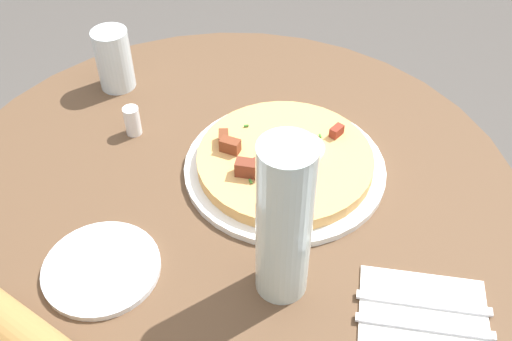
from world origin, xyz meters
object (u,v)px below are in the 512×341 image
at_px(dining_table, 230,255).
at_px(breakfast_pizza, 284,160).
at_px(salt_shaker, 132,121).
at_px(water_bottle, 284,223).
at_px(pizza_plate, 285,168).
at_px(knife, 424,303).
at_px(fork, 425,327).
at_px(water_glass, 114,59).
at_px(bread_plate, 102,268).

bearing_deg(dining_table, breakfast_pizza, 99.21).
bearing_deg(salt_shaker, water_bottle, 22.83).
bearing_deg(breakfast_pizza, dining_table, -80.79).
relative_size(dining_table, pizza_plate, 2.88).
distance_m(knife, water_bottle, 0.23).
xyz_separation_m(fork, salt_shaker, (-0.50, -0.32, 0.02)).
bearing_deg(knife, salt_shaker, 150.09).
bearing_deg(knife, water_glass, 143.73).
bearing_deg(salt_shaker, pizza_plate, 54.85).
distance_m(water_glass, water_bottle, 0.56).
height_order(pizza_plate, bread_plate, pizza_plate).
height_order(bread_plate, fork, bread_plate).
xyz_separation_m(breakfast_pizza, water_bottle, (0.22, -0.07, 0.10)).
xyz_separation_m(pizza_plate, fork, (0.34, 0.09, 0.00)).
bearing_deg(salt_shaker, water_glass, -175.17).
distance_m(bread_plate, water_bottle, 0.28).
distance_m(dining_table, salt_shaker, 0.30).
distance_m(dining_table, water_glass, 0.43).
xyz_separation_m(bread_plate, salt_shaker, (-0.29, 0.08, 0.02)).
xyz_separation_m(fork, water_bottle, (-0.12, -0.16, 0.12)).
bearing_deg(water_glass, water_bottle, 17.98).
xyz_separation_m(breakfast_pizza, fork, (0.33, 0.09, -0.02)).
bearing_deg(salt_shaker, knife, 35.71).
relative_size(bread_plate, fork, 0.93).
height_order(pizza_plate, water_glass, water_glass).
distance_m(pizza_plate, fork, 0.35).
relative_size(water_glass, salt_shaker, 2.20).
bearing_deg(knife, pizza_plate, 133.18).
xyz_separation_m(dining_table, water_glass, (-0.33, -0.14, 0.24)).
bearing_deg(salt_shaker, bread_plate, -15.36).
bearing_deg(knife, bread_plate, -178.26).
relative_size(breakfast_pizza, water_glass, 2.43).
xyz_separation_m(knife, water_bottle, (-0.09, -0.17, 0.12)).
relative_size(fork, salt_shaker, 3.31).
bearing_deg(pizza_plate, water_glass, -142.23).
height_order(dining_table, bread_plate, bread_plate).
xyz_separation_m(pizza_plate, water_glass, (-0.32, -0.24, 0.05)).
relative_size(pizza_plate, salt_shaker, 6.15).
height_order(pizza_plate, breakfast_pizza, breakfast_pizza).
xyz_separation_m(knife, water_glass, (-0.62, -0.35, 0.05)).
relative_size(fork, knife, 1.00).
relative_size(breakfast_pizza, salt_shaker, 5.34).
relative_size(pizza_plate, knife, 1.86).
height_order(breakfast_pizza, water_glass, water_glass).
height_order(breakfast_pizza, bread_plate, breakfast_pizza).
distance_m(dining_table, bread_plate, 0.30).
distance_m(bread_plate, fork, 0.45).
bearing_deg(dining_table, bread_plate, -61.65).
relative_size(breakfast_pizza, bread_plate, 1.74).
height_order(fork, salt_shaker, salt_shaker).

